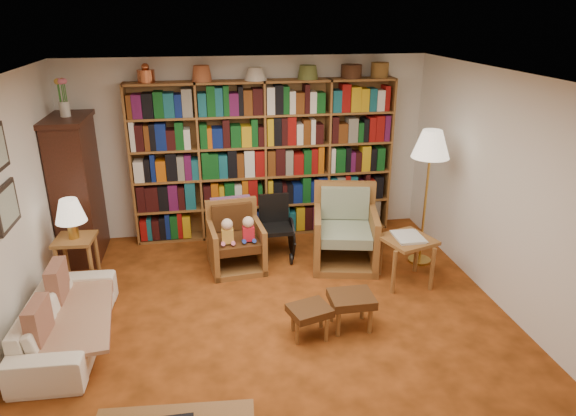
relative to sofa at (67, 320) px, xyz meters
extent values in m
plane|color=#A94D1A|center=(2.05, -0.02, -0.24)|extent=(5.00, 5.00, 0.00)
plane|color=white|center=(2.05, -0.02, 2.26)|extent=(5.00, 5.00, 0.00)
plane|color=white|center=(2.05, 2.48, 1.01)|extent=(5.00, 0.00, 5.00)
plane|color=white|center=(2.05, -2.52, 1.01)|extent=(5.00, 0.00, 5.00)
plane|color=white|center=(4.55, -0.02, 1.01)|extent=(0.00, 5.00, 5.00)
cube|color=brown|center=(2.25, 2.32, 0.86)|extent=(3.60, 0.30, 2.20)
cube|color=#3C1810|center=(-0.21, 1.98, 0.66)|extent=(0.45, 0.90, 1.80)
cube|color=#3C1810|center=(-0.21, 1.98, 1.59)|extent=(0.50, 0.95, 0.06)
cylinder|color=silver|center=(-0.21, 1.98, 1.71)|extent=(0.12, 0.12, 0.18)
cube|color=black|center=(-0.43, 0.28, 1.11)|extent=(0.03, 0.52, 0.42)
cube|color=gray|center=(-0.42, 0.28, 1.11)|extent=(0.01, 0.44, 0.34)
imported|color=white|center=(0.00, 0.00, 0.00)|extent=(1.70, 0.71, 0.49)
cube|color=beige|center=(0.05, 0.00, 0.06)|extent=(0.91, 1.47, 0.04)
cube|color=maroon|center=(-0.13, 0.35, 0.21)|extent=(0.13, 0.41, 0.41)
cube|color=maroon|center=(-0.13, -0.35, 0.21)|extent=(0.15, 0.40, 0.39)
cube|color=brown|center=(-0.10, 1.10, 0.37)|extent=(0.46, 0.46, 0.04)
cylinder|color=brown|center=(-0.28, 0.92, 0.05)|extent=(0.05, 0.05, 0.60)
cylinder|color=brown|center=(0.08, 0.92, 0.05)|extent=(0.05, 0.05, 0.60)
cylinder|color=brown|center=(-0.28, 1.28, 0.05)|extent=(0.05, 0.05, 0.60)
cylinder|color=brown|center=(0.08, 1.28, 0.05)|extent=(0.05, 0.05, 0.60)
cylinder|color=gold|center=(-0.10, 1.10, 0.49)|extent=(0.11, 0.11, 0.19)
cone|color=beige|center=(-0.10, 1.10, 0.73)|extent=(0.34, 0.34, 0.27)
cube|color=brown|center=(1.75, 1.28, -0.21)|extent=(0.73, 0.75, 0.07)
cube|color=brown|center=(1.45, 1.28, 0.05)|extent=(0.14, 0.69, 0.59)
cube|color=brown|center=(2.05, 1.28, 0.05)|extent=(0.14, 0.69, 0.59)
cube|color=brown|center=(1.75, 1.59, 0.17)|extent=(0.66, 0.14, 0.82)
cube|color=#482513|center=(1.75, 1.25, 0.12)|extent=(0.57, 0.63, 0.11)
cube|color=#482513|center=(1.75, 1.52, 0.36)|extent=(0.52, 0.15, 0.35)
cube|color=#BC325F|center=(1.75, 1.62, 0.41)|extent=(0.52, 0.11, 0.37)
cube|color=brown|center=(3.12, 1.16, -0.20)|extent=(0.95, 0.98, 0.09)
cube|color=brown|center=(2.76, 1.16, 0.11)|extent=(0.25, 0.83, 0.71)
cube|color=brown|center=(3.48, 1.16, 0.11)|extent=(0.25, 0.83, 0.71)
cube|color=brown|center=(3.12, 1.53, 0.25)|extent=(0.80, 0.26, 1.00)
cube|color=gray|center=(3.12, 1.13, 0.20)|extent=(0.75, 0.81, 0.13)
cube|color=gray|center=(3.12, 1.46, 0.49)|extent=(0.63, 0.24, 0.42)
cube|color=black|center=(2.29, 1.51, 0.15)|extent=(0.41, 0.41, 0.05)
cube|color=black|center=(2.29, 1.71, 0.37)|extent=(0.40, 0.05, 0.40)
cylinder|color=black|center=(2.07, 1.60, 0.00)|extent=(0.03, 0.49, 0.49)
cylinder|color=black|center=(2.51, 1.60, 0.00)|extent=(0.03, 0.49, 0.49)
cylinder|color=black|center=(2.13, 1.27, -0.17)|extent=(0.03, 0.14, 0.14)
cylinder|color=black|center=(2.45, 1.27, -0.17)|extent=(0.03, 0.14, 0.14)
cylinder|color=gold|center=(4.11, 1.07, -0.23)|extent=(0.29, 0.29, 0.03)
cylinder|color=gold|center=(4.11, 1.07, 0.49)|extent=(0.03, 0.03, 1.47)
cone|color=beige|center=(4.11, 1.07, 1.33)|extent=(0.46, 0.46, 0.33)
cube|color=brown|center=(3.71, 0.59, 0.31)|extent=(0.68, 0.68, 0.04)
cylinder|color=brown|center=(3.48, 0.36, 0.02)|extent=(0.05, 0.05, 0.54)
cylinder|color=brown|center=(3.95, 0.36, 0.02)|extent=(0.05, 0.05, 0.54)
cylinder|color=brown|center=(3.48, 0.82, 0.02)|extent=(0.05, 0.05, 0.54)
cylinder|color=brown|center=(3.95, 0.82, 0.02)|extent=(0.05, 0.05, 0.54)
cube|color=silver|center=(3.71, 0.59, 0.35)|extent=(0.40, 0.46, 0.03)
cube|color=#482513|center=(2.36, -0.30, 0.05)|extent=(0.47, 0.43, 0.08)
cylinder|color=brown|center=(2.21, -0.42, -0.12)|extent=(0.04, 0.04, 0.25)
cylinder|color=brown|center=(2.51, -0.42, -0.12)|extent=(0.04, 0.04, 0.25)
cylinder|color=brown|center=(2.21, -0.19, -0.12)|extent=(0.04, 0.04, 0.25)
cylinder|color=brown|center=(2.51, -0.19, -0.12)|extent=(0.04, 0.04, 0.25)
cube|color=#482513|center=(2.81, -0.22, 0.09)|extent=(0.44, 0.38, 0.09)
cylinder|color=brown|center=(2.64, -0.35, -0.10)|extent=(0.04, 0.04, 0.29)
cylinder|color=brown|center=(2.97, -0.35, -0.10)|extent=(0.04, 0.04, 0.29)
cylinder|color=brown|center=(2.64, -0.09, -0.10)|extent=(0.04, 0.04, 0.29)
cylinder|color=brown|center=(2.97, -0.09, -0.10)|extent=(0.04, 0.04, 0.29)
camera|label=1|loc=(1.43, -4.56, 2.83)|focal=32.00mm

